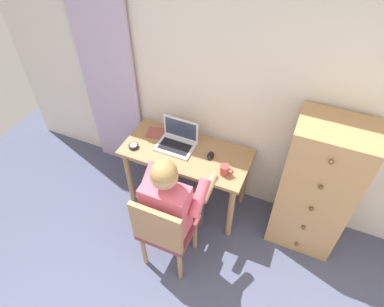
{
  "coord_description": "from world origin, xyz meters",
  "views": [
    {
      "loc": [
        0.61,
        -0.1,
        2.82
      ],
      "look_at": [
        -0.19,
        1.76,
        0.81
      ],
      "focal_mm": 31.33,
      "sensor_mm": 36.0,
      "label": 1
    }
  ],
  "objects_px": {
    "chair": "(164,230)",
    "person_seated": "(173,199)",
    "desk_clock": "(134,146)",
    "computer_mouse": "(211,156)",
    "coffee_mug": "(225,170)",
    "notebook_pad": "(158,133)",
    "laptop": "(177,140)",
    "dresser": "(316,188)",
    "desk": "(186,160)"
  },
  "relations": [
    {
      "from": "dresser",
      "to": "notebook_pad",
      "type": "xyz_separation_m",
      "value": [
        -1.49,
        0.05,
        0.05
      ]
    },
    {
      "from": "dresser",
      "to": "chair",
      "type": "bearing_deg",
      "value": -143.4
    },
    {
      "from": "laptop",
      "to": "desk_clock",
      "type": "height_order",
      "value": "laptop"
    },
    {
      "from": "dresser",
      "to": "desk_clock",
      "type": "xyz_separation_m",
      "value": [
        -1.61,
        -0.21,
        0.06
      ]
    },
    {
      "from": "chair",
      "to": "computer_mouse",
      "type": "xyz_separation_m",
      "value": [
        0.11,
        0.72,
        0.23
      ]
    },
    {
      "from": "chair",
      "to": "person_seated",
      "type": "bearing_deg",
      "value": 89.89
    },
    {
      "from": "desk",
      "to": "laptop",
      "type": "distance_m",
      "value": 0.21
    },
    {
      "from": "chair",
      "to": "desk_clock",
      "type": "height_order",
      "value": "chair"
    },
    {
      "from": "laptop",
      "to": "notebook_pad",
      "type": "relative_size",
      "value": 1.64
    },
    {
      "from": "person_seated",
      "to": "desk_clock",
      "type": "bearing_deg",
      "value": 147.39
    },
    {
      "from": "desk",
      "to": "desk_clock",
      "type": "distance_m",
      "value": 0.5
    },
    {
      "from": "desk",
      "to": "desk_clock",
      "type": "height_order",
      "value": "desk_clock"
    },
    {
      "from": "laptop",
      "to": "notebook_pad",
      "type": "xyz_separation_m",
      "value": [
        -0.23,
        0.07,
        -0.05
      ]
    },
    {
      "from": "notebook_pad",
      "to": "coffee_mug",
      "type": "xyz_separation_m",
      "value": [
        0.75,
        -0.24,
        0.04
      ]
    },
    {
      "from": "dresser",
      "to": "desk_clock",
      "type": "relative_size",
      "value": 14.8
    },
    {
      "from": "desk",
      "to": "dresser",
      "type": "bearing_deg",
      "value": 3.37
    },
    {
      "from": "laptop",
      "to": "desk_clock",
      "type": "xyz_separation_m",
      "value": [
        -0.35,
        -0.19,
        -0.04
      ]
    },
    {
      "from": "computer_mouse",
      "to": "desk_clock",
      "type": "height_order",
      "value": "computer_mouse"
    },
    {
      "from": "computer_mouse",
      "to": "desk",
      "type": "bearing_deg",
      "value": 176.77
    },
    {
      "from": "desk",
      "to": "computer_mouse",
      "type": "xyz_separation_m",
      "value": [
        0.23,
        0.02,
        0.13
      ]
    },
    {
      "from": "person_seated",
      "to": "desk_clock",
      "type": "xyz_separation_m",
      "value": [
        -0.58,
        0.37,
        0.05
      ]
    },
    {
      "from": "laptop",
      "to": "computer_mouse",
      "type": "relative_size",
      "value": 3.43
    },
    {
      "from": "desk",
      "to": "dresser",
      "type": "distance_m",
      "value": 1.15
    },
    {
      "from": "desk",
      "to": "desk_clock",
      "type": "bearing_deg",
      "value": -162.68
    },
    {
      "from": "dresser",
      "to": "computer_mouse",
      "type": "bearing_deg",
      "value": -177.03
    },
    {
      "from": "chair",
      "to": "person_seated",
      "type": "height_order",
      "value": "person_seated"
    },
    {
      "from": "dresser",
      "to": "notebook_pad",
      "type": "relative_size",
      "value": 6.34
    },
    {
      "from": "person_seated",
      "to": "coffee_mug",
      "type": "bearing_deg",
      "value": 53.39
    },
    {
      "from": "dresser",
      "to": "coffee_mug",
      "type": "xyz_separation_m",
      "value": [
        -0.74,
        -0.19,
        0.1
      ]
    },
    {
      "from": "computer_mouse",
      "to": "notebook_pad",
      "type": "relative_size",
      "value": 0.48
    },
    {
      "from": "chair",
      "to": "coffee_mug",
      "type": "relative_size",
      "value": 7.42
    },
    {
      "from": "person_seated",
      "to": "coffee_mug",
      "type": "height_order",
      "value": "person_seated"
    },
    {
      "from": "desk",
      "to": "chair",
      "type": "bearing_deg",
      "value": -80.48
    },
    {
      "from": "dresser",
      "to": "person_seated",
      "type": "distance_m",
      "value": 1.18
    },
    {
      "from": "chair",
      "to": "person_seated",
      "type": "relative_size",
      "value": 0.74
    },
    {
      "from": "person_seated",
      "to": "computer_mouse",
      "type": "relative_size",
      "value": 12.09
    },
    {
      "from": "desk",
      "to": "person_seated",
      "type": "relative_size",
      "value": 0.96
    },
    {
      "from": "computer_mouse",
      "to": "notebook_pad",
      "type": "bearing_deg",
      "value": 162.2
    },
    {
      "from": "desk",
      "to": "computer_mouse",
      "type": "relative_size",
      "value": 11.62
    },
    {
      "from": "desk_clock",
      "to": "computer_mouse",
      "type": "bearing_deg",
      "value": 13.36
    },
    {
      "from": "dresser",
      "to": "laptop",
      "type": "bearing_deg",
      "value": -179.14
    },
    {
      "from": "notebook_pad",
      "to": "chair",
      "type": "bearing_deg",
      "value": -74.15
    },
    {
      "from": "computer_mouse",
      "to": "notebook_pad",
      "type": "distance_m",
      "value": 0.58
    },
    {
      "from": "coffee_mug",
      "to": "notebook_pad",
      "type": "bearing_deg",
      "value": 162.45
    },
    {
      "from": "chair",
      "to": "laptop",
      "type": "distance_m",
      "value": 0.82
    },
    {
      "from": "desk",
      "to": "person_seated",
      "type": "bearing_deg",
      "value": -77.14
    },
    {
      "from": "computer_mouse",
      "to": "coffee_mug",
      "type": "distance_m",
      "value": 0.23
    },
    {
      "from": "coffee_mug",
      "to": "dresser",
      "type": "bearing_deg",
      "value": 14.37
    },
    {
      "from": "person_seated",
      "to": "chair",
      "type": "bearing_deg",
      "value": -90.11
    },
    {
      "from": "person_seated",
      "to": "desk_clock",
      "type": "height_order",
      "value": "person_seated"
    }
  ]
}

